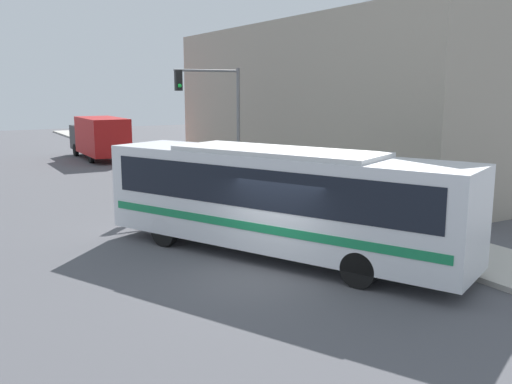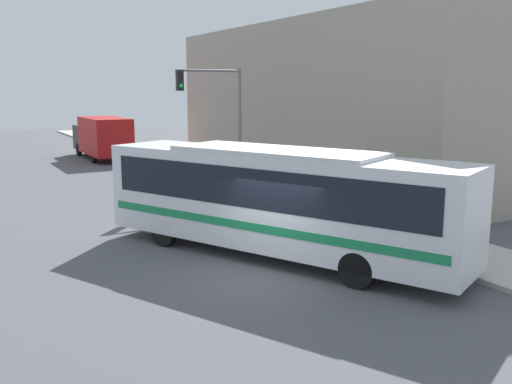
{
  "view_description": "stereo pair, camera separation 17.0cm",
  "coord_description": "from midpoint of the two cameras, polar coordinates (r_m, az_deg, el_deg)",
  "views": [
    {
      "loc": [
        -7.51,
        -12.66,
        4.99
      ],
      "look_at": [
        2.16,
        4.31,
        1.4
      ],
      "focal_mm": 40.0,
      "sensor_mm": 36.0,
      "label": 1
    },
    {
      "loc": [
        -7.36,
        -12.75,
        4.99
      ],
      "look_at": [
        2.16,
        4.31,
        1.4
      ],
      "focal_mm": 40.0,
      "sensor_mm": 36.0,
      "label": 2
    }
  ],
  "objects": [
    {
      "name": "building_facade",
      "position": [
        30.73,
        6.18,
        8.74
      ],
      "size": [
        6.0,
        22.42,
        8.24
      ],
      "color": "#9E9384",
      "rests_on": "ground_plane"
    },
    {
      "name": "traffic_light_pole",
      "position": [
        26.8,
        -4.02,
        8.41
      ],
      "size": [
        3.28,
        0.35,
        5.74
      ],
      "color": "slate",
      "rests_on": "sidewalk"
    },
    {
      "name": "fire_hydrant",
      "position": [
        21.62,
        6.55,
        -1.68
      ],
      "size": [
        0.23,
        0.31,
        0.67
      ],
      "color": "red",
      "rests_on": "sidewalk"
    },
    {
      "name": "delivery_truck",
      "position": [
        41.63,
        -15.53,
        5.39
      ],
      "size": [
        2.47,
        7.78,
        2.94
      ],
      "color": "#B21919",
      "rests_on": "ground_plane"
    },
    {
      "name": "city_bus",
      "position": [
        16.74,
        1.81,
        -0.36
      ],
      "size": [
        7.09,
        11.41,
        3.24
      ],
      "rotation": [
        0.0,
        0.0,
        0.44
      ],
      "color": "silver",
      "rests_on": "ground_plane"
    },
    {
      "name": "sidewalk",
      "position": [
        35.7,
        -7.26,
        2.42
      ],
      "size": [
        3.02,
        70.0,
        0.15
      ],
      "color": "#B7B2A8",
      "rests_on": "ground_plane"
    },
    {
      "name": "pedestrian_near_corner",
      "position": [
        21.38,
        9.88,
        -0.3
      ],
      "size": [
        0.34,
        0.34,
        1.8
      ],
      "color": "#23283D",
      "rests_on": "sidewalk"
    },
    {
      "name": "parking_meter",
      "position": [
        25.59,
        0.07,
        1.34
      ],
      "size": [
        0.14,
        0.14,
        1.17
      ],
      "color": "slate",
      "rests_on": "sidewalk"
    },
    {
      "name": "pedestrian_mid_block",
      "position": [
        26.1,
        3.11,
        1.69
      ],
      "size": [
        0.34,
        0.34,
        1.74
      ],
      "color": "slate",
      "rests_on": "sidewalk"
    },
    {
      "name": "ground_plane",
      "position": [
        15.55,
        0.64,
        -8.31
      ],
      "size": [
        120.0,
        120.0,
        0.0
      ],
      "primitive_type": "plane",
      "color": "#515156"
    }
  ]
}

